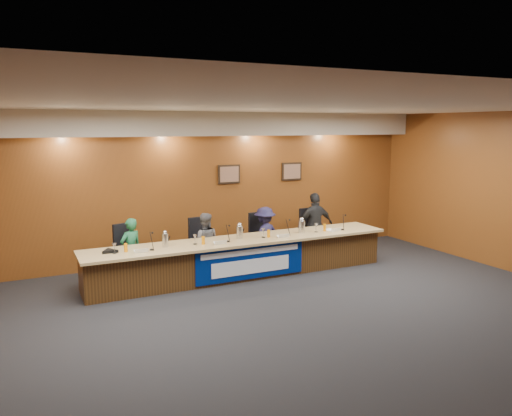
# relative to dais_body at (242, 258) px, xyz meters

# --- Properties ---
(floor) EXTENTS (10.00, 10.00, 0.00)m
(floor) POSITION_rel_dais_body_xyz_m (0.00, -2.40, -0.35)
(floor) COLOR black
(floor) RESTS_ON ground
(ceiling) EXTENTS (10.00, 8.00, 0.04)m
(ceiling) POSITION_rel_dais_body_xyz_m (0.00, -2.40, 2.85)
(ceiling) COLOR silver
(ceiling) RESTS_ON wall_back
(wall_back) EXTENTS (10.00, 0.04, 3.20)m
(wall_back) POSITION_rel_dais_body_xyz_m (0.00, 1.60, 1.25)
(wall_back) COLOR brown
(wall_back) RESTS_ON floor
(soffit) EXTENTS (10.00, 0.50, 0.50)m
(soffit) POSITION_rel_dais_body_xyz_m (0.00, 1.35, 2.60)
(soffit) COLOR #C0B5A4
(soffit) RESTS_ON wall_back
(dais_body) EXTENTS (6.00, 0.80, 0.70)m
(dais_body) POSITION_rel_dais_body_xyz_m (0.00, 0.00, 0.00)
(dais_body) COLOR #412710
(dais_body) RESTS_ON floor
(dais_top) EXTENTS (6.10, 0.95, 0.05)m
(dais_top) POSITION_rel_dais_body_xyz_m (0.00, -0.05, 0.38)
(dais_top) COLOR tan
(dais_top) RESTS_ON dais_body
(banner) EXTENTS (2.20, 0.02, 0.65)m
(banner) POSITION_rel_dais_body_xyz_m (0.00, -0.41, 0.03)
(banner) COLOR #001765
(banner) RESTS_ON dais_body
(banner_text_upper) EXTENTS (2.00, 0.01, 0.10)m
(banner_text_upper) POSITION_rel_dais_body_xyz_m (0.00, -0.43, 0.23)
(banner_text_upper) COLOR silver
(banner_text_upper) RESTS_ON banner
(banner_text_lower) EXTENTS (1.60, 0.01, 0.28)m
(banner_text_lower) POSITION_rel_dais_body_xyz_m (0.00, -0.43, -0.05)
(banner_text_lower) COLOR silver
(banner_text_lower) RESTS_ON banner
(wall_photo_left) EXTENTS (0.52, 0.04, 0.42)m
(wall_photo_left) POSITION_rel_dais_body_xyz_m (0.40, 1.57, 1.50)
(wall_photo_left) COLOR black
(wall_photo_left) RESTS_ON wall_back
(wall_photo_right) EXTENTS (0.52, 0.04, 0.42)m
(wall_photo_right) POSITION_rel_dais_body_xyz_m (2.00, 1.57, 1.50)
(wall_photo_right) COLOR black
(wall_photo_right) RESTS_ON wall_back
(panelist_a) EXTENTS (0.52, 0.44, 1.22)m
(panelist_a) POSITION_rel_dais_body_xyz_m (-2.02, 0.57, 0.26)
(panelist_a) COLOR #195835
(panelist_a) RESTS_ON floor
(panelist_b) EXTENTS (0.71, 0.63, 1.21)m
(panelist_b) POSITION_rel_dais_body_xyz_m (-0.56, 0.57, 0.25)
(panelist_b) COLOR #55545A
(panelist_b) RESTS_ON floor
(panelist_c) EXTENTS (0.90, 0.68, 1.23)m
(panelist_c) POSITION_rel_dais_body_xyz_m (0.79, 0.57, 0.26)
(panelist_c) COLOR #1C193B
(panelist_c) RESTS_ON floor
(panelist_d) EXTENTS (0.87, 0.41, 1.46)m
(panelist_d) POSITION_rel_dais_body_xyz_m (2.04, 0.57, 0.38)
(panelist_d) COLOR black
(panelist_d) RESTS_ON floor
(office_chair_a) EXTENTS (0.61, 0.61, 0.08)m
(office_chair_a) POSITION_rel_dais_body_xyz_m (-2.02, 0.67, 0.13)
(office_chair_a) COLOR black
(office_chair_a) RESTS_ON floor
(office_chair_b) EXTENTS (0.53, 0.53, 0.08)m
(office_chair_b) POSITION_rel_dais_body_xyz_m (-0.56, 0.67, 0.13)
(office_chair_b) COLOR black
(office_chair_b) RESTS_ON floor
(office_chair_c) EXTENTS (0.53, 0.53, 0.08)m
(office_chair_c) POSITION_rel_dais_body_xyz_m (0.79, 0.67, 0.13)
(office_chair_c) COLOR black
(office_chair_c) RESTS_ON floor
(office_chair_d) EXTENTS (0.50, 0.50, 0.08)m
(office_chair_d) POSITION_rel_dais_body_xyz_m (2.04, 0.67, 0.13)
(office_chair_d) COLOR black
(office_chair_d) RESTS_ON floor
(nameplate_a) EXTENTS (0.24, 0.08, 0.10)m
(nameplate_a) POSITION_rel_dais_body_xyz_m (-2.01, -0.26, 0.45)
(nameplate_a) COLOR white
(nameplate_a) RESTS_ON dais_top
(microphone_a) EXTENTS (0.07, 0.07, 0.02)m
(microphone_a) POSITION_rel_dais_body_xyz_m (-1.81, -0.15, 0.41)
(microphone_a) COLOR black
(microphone_a) RESTS_ON dais_top
(juice_glass_a) EXTENTS (0.06, 0.06, 0.15)m
(juice_glass_a) POSITION_rel_dais_body_xyz_m (-2.24, -0.08, 0.47)
(juice_glass_a) COLOR orange
(juice_glass_a) RESTS_ON dais_top
(water_glass_a) EXTENTS (0.08, 0.08, 0.18)m
(water_glass_a) POSITION_rel_dais_body_xyz_m (-2.44, -0.11, 0.49)
(water_glass_a) COLOR silver
(water_glass_a) RESTS_ON dais_top
(nameplate_b) EXTENTS (0.24, 0.08, 0.10)m
(nameplate_b) POSITION_rel_dais_body_xyz_m (-0.55, -0.28, 0.45)
(nameplate_b) COLOR white
(nameplate_b) RESTS_ON dais_top
(microphone_b) EXTENTS (0.07, 0.07, 0.02)m
(microphone_b) POSITION_rel_dais_body_xyz_m (-0.36, -0.14, 0.41)
(microphone_b) COLOR black
(microphone_b) RESTS_ON dais_top
(juice_glass_b) EXTENTS (0.06, 0.06, 0.15)m
(juice_glass_b) POSITION_rel_dais_body_xyz_m (-0.84, -0.14, 0.47)
(juice_glass_b) COLOR orange
(juice_glass_b) RESTS_ON dais_top
(water_glass_b) EXTENTS (0.08, 0.08, 0.18)m
(water_glass_b) POSITION_rel_dais_body_xyz_m (-0.98, -0.07, 0.49)
(water_glass_b) COLOR silver
(water_glass_b) RESTS_ON dais_top
(nameplate_c) EXTENTS (0.24, 0.08, 0.10)m
(nameplate_c) POSITION_rel_dais_body_xyz_m (0.77, -0.30, 0.45)
(nameplate_c) COLOR white
(nameplate_c) RESTS_ON dais_top
(microphone_c) EXTENTS (0.07, 0.07, 0.02)m
(microphone_c) POSITION_rel_dais_body_xyz_m (0.93, -0.14, 0.41)
(microphone_c) COLOR black
(microphone_c) RESTS_ON dais_top
(juice_glass_c) EXTENTS (0.06, 0.06, 0.15)m
(juice_glass_c) POSITION_rel_dais_body_xyz_m (0.52, -0.13, 0.47)
(juice_glass_c) COLOR orange
(juice_glass_c) RESTS_ON dais_top
(water_glass_c) EXTENTS (0.08, 0.08, 0.18)m
(water_glass_c) POSITION_rel_dais_body_xyz_m (0.41, -0.11, 0.49)
(water_glass_c) COLOR silver
(water_glass_c) RESTS_ON dais_top
(nameplate_d) EXTENTS (0.24, 0.08, 0.10)m
(nameplate_d) POSITION_rel_dais_body_xyz_m (2.02, -0.26, 0.45)
(nameplate_d) COLOR white
(nameplate_d) RESTS_ON dais_top
(microphone_d) EXTENTS (0.07, 0.07, 0.02)m
(microphone_d) POSITION_rel_dais_body_xyz_m (2.23, -0.18, 0.41)
(microphone_d) COLOR black
(microphone_d) RESTS_ON dais_top
(juice_glass_d) EXTENTS (0.06, 0.06, 0.15)m
(juice_glass_d) POSITION_rel_dais_body_xyz_m (1.83, -0.12, 0.47)
(juice_glass_d) COLOR orange
(juice_glass_d) RESTS_ON dais_top
(water_glass_d) EXTENTS (0.08, 0.08, 0.18)m
(water_glass_d) POSITION_rel_dais_body_xyz_m (1.61, -0.13, 0.49)
(water_glass_d) COLOR silver
(water_glass_d) RESTS_ON dais_top
(carafe_left) EXTENTS (0.11, 0.11, 0.25)m
(carafe_left) POSITION_rel_dais_body_xyz_m (-1.53, -0.02, 0.52)
(carafe_left) COLOR silver
(carafe_left) RESTS_ON dais_top
(carafe_mid) EXTENTS (0.12, 0.12, 0.25)m
(carafe_mid) POSITION_rel_dais_body_xyz_m (-0.04, 0.02, 0.52)
(carafe_mid) COLOR silver
(carafe_mid) RESTS_ON dais_top
(carafe_right) EXTENTS (0.13, 0.13, 0.25)m
(carafe_right) POSITION_rel_dais_body_xyz_m (1.31, -0.05, 0.53)
(carafe_right) COLOR silver
(carafe_right) RESTS_ON dais_top
(speakerphone) EXTENTS (0.32, 0.32, 0.05)m
(speakerphone) POSITION_rel_dais_body_xyz_m (-2.50, 0.00, 0.43)
(speakerphone) COLOR black
(speakerphone) RESTS_ON dais_top
(paper_stack) EXTENTS (0.26, 0.33, 0.01)m
(paper_stack) POSITION_rel_dais_body_xyz_m (2.00, -0.10, 0.40)
(paper_stack) COLOR white
(paper_stack) RESTS_ON dais_top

